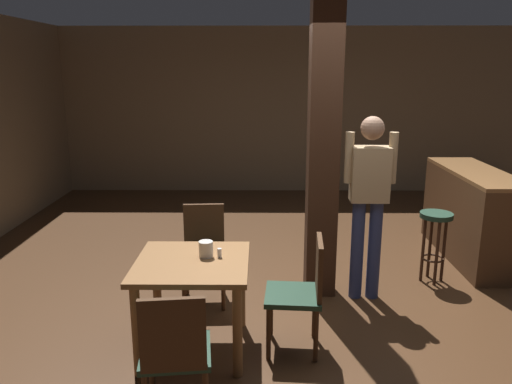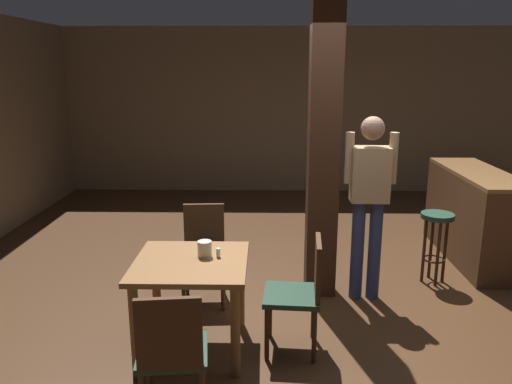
{
  "view_description": "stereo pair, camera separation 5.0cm",
  "coord_description": "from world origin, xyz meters",
  "px_view_note": "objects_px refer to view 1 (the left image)",
  "views": [
    {
      "loc": [
        -0.6,
        -4.19,
        2.14
      ],
      "look_at": [
        -0.63,
        0.25,
        1.02
      ],
      "focal_mm": 35.0,
      "sensor_mm": 36.0,
      "label": 1
    },
    {
      "loc": [
        -0.55,
        -4.18,
        2.14
      ],
      "look_at": [
        -0.63,
        0.25,
        1.02
      ],
      "focal_mm": 35.0,
      "sensor_mm": 36.0,
      "label": 2
    }
  ],
  "objects_px": {
    "chair_south": "(175,351)",
    "standing_person": "(369,195)",
    "chair_east": "(303,289)",
    "napkin_cup": "(206,249)",
    "bar_counter": "(465,214)",
    "bar_stool_near": "(435,231)",
    "chair_north": "(204,248)",
    "dining_table": "(193,278)",
    "salt_shaker": "(220,253)"
  },
  "relations": [
    {
      "from": "bar_counter",
      "to": "bar_stool_near",
      "type": "xyz_separation_m",
      "value": [
        -0.57,
        -0.67,
        0.02
      ]
    },
    {
      "from": "napkin_cup",
      "to": "bar_counter",
      "type": "xyz_separation_m",
      "value": [
        2.74,
        1.87,
        -0.27
      ]
    },
    {
      "from": "chair_north",
      "to": "bar_counter",
      "type": "distance_m",
      "value": 3.05
    },
    {
      "from": "chair_north",
      "to": "dining_table",
      "type": "bearing_deg",
      "value": -89.36
    },
    {
      "from": "chair_south",
      "to": "bar_stool_near",
      "type": "bearing_deg",
      "value": 43.38
    },
    {
      "from": "dining_table",
      "to": "chair_north",
      "type": "xyz_separation_m",
      "value": [
        -0.01,
        0.86,
        -0.09
      ]
    },
    {
      "from": "chair_south",
      "to": "bar_stool_near",
      "type": "xyz_separation_m",
      "value": [
        2.27,
        2.14,
        0.03
      ]
    },
    {
      "from": "chair_north",
      "to": "salt_shaker",
      "type": "relative_size",
      "value": 12.5
    },
    {
      "from": "bar_stool_near",
      "to": "salt_shaker",
      "type": "bearing_deg",
      "value": -149.58
    },
    {
      "from": "standing_person",
      "to": "bar_stool_near",
      "type": "xyz_separation_m",
      "value": [
        0.77,
        0.37,
        -0.47
      ]
    },
    {
      "from": "chair_south",
      "to": "bar_counter",
      "type": "distance_m",
      "value": 3.99
    },
    {
      "from": "napkin_cup",
      "to": "salt_shaker",
      "type": "relative_size",
      "value": 1.73
    },
    {
      "from": "chair_south",
      "to": "standing_person",
      "type": "bearing_deg",
      "value": 49.82
    },
    {
      "from": "dining_table",
      "to": "salt_shaker",
      "type": "distance_m",
      "value": 0.27
    },
    {
      "from": "chair_east",
      "to": "bar_stool_near",
      "type": "relative_size",
      "value": 1.22
    },
    {
      "from": "standing_person",
      "to": "bar_counter",
      "type": "relative_size",
      "value": 1.01
    },
    {
      "from": "chair_south",
      "to": "salt_shaker",
      "type": "height_order",
      "value": "chair_south"
    },
    {
      "from": "chair_east",
      "to": "bar_counter",
      "type": "xyz_separation_m",
      "value": [
        2.0,
        1.96,
        0.01
      ]
    },
    {
      "from": "chair_south",
      "to": "bar_counter",
      "type": "xyz_separation_m",
      "value": [
        2.83,
        2.81,
        0.01
      ]
    },
    {
      "from": "chair_north",
      "to": "chair_south",
      "type": "height_order",
      "value": "same"
    },
    {
      "from": "chair_south",
      "to": "bar_counter",
      "type": "height_order",
      "value": "bar_counter"
    },
    {
      "from": "chair_east",
      "to": "chair_south",
      "type": "bearing_deg",
      "value": -134.21
    },
    {
      "from": "chair_east",
      "to": "napkin_cup",
      "type": "bearing_deg",
      "value": 173.53
    },
    {
      "from": "dining_table",
      "to": "bar_stool_near",
      "type": "bearing_deg",
      "value": 29.49
    },
    {
      "from": "napkin_cup",
      "to": "standing_person",
      "type": "distance_m",
      "value": 1.65
    },
    {
      "from": "napkin_cup",
      "to": "bar_counter",
      "type": "height_order",
      "value": "bar_counter"
    },
    {
      "from": "napkin_cup",
      "to": "bar_counter",
      "type": "bearing_deg",
      "value": 34.36
    },
    {
      "from": "chair_east",
      "to": "bar_counter",
      "type": "distance_m",
      "value": 2.8
    },
    {
      "from": "chair_north",
      "to": "chair_south",
      "type": "bearing_deg",
      "value": -89.51
    },
    {
      "from": "chair_east",
      "to": "bar_counter",
      "type": "bearing_deg",
      "value": 44.37
    },
    {
      "from": "bar_stool_near",
      "to": "chair_east",
      "type": "bearing_deg",
      "value": -138.12
    },
    {
      "from": "dining_table",
      "to": "napkin_cup",
      "type": "xyz_separation_m",
      "value": [
        0.1,
        0.08,
        0.2
      ]
    },
    {
      "from": "chair_east",
      "to": "bar_stool_near",
      "type": "xyz_separation_m",
      "value": [
        1.43,
        1.29,
        0.03
      ]
    },
    {
      "from": "dining_table",
      "to": "standing_person",
      "type": "bearing_deg",
      "value": 31.35
    },
    {
      "from": "dining_table",
      "to": "chair_east",
      "type": "height_order",
      "value": "chair_east"
    },
    {
      "from": "salt_shaker",
      "to": "napkin_cup",
      "type": "bearing_deg",
      "value": 172.75
    },
    {
      "from": "chair_east",
      "to": "chair_north",
      "type": "bearing_deg",
      "value": 134.55
    },
    {
      "from": "standing_person",
      "to": "bar_counter",
      "type": "xyz_separation_m",
      "value": [
        1.34,
        1.04,
        -0.48
      ]
    },
    {
      "from": "standing_person",
      "to": "bar_counter",
      "type": "bearing_deg",
      "value": 37.92
    },
    {
      "from": "salt_shaker",
      "to": "chair_south",
      "type": "bearing_deg",
      "value": -101.99
    },
    {
      "from": "chair_north",
      "to": "napkin_cup",
      "type": "bearing_deg",
      "value": -82.16
    },
    {
      "from": "chair_south",
      "to": "napkin_cup",
      "type": "distance_m",
      "value": 0.99
    },
    {
      "from": "chair_south",
      "to": "dining_table",
      "type": "bearing_deg",
      "value": 90.34
    },
    {
      "from": "dining_table",
      "to": "bar_counter",
      "type": "height_order",
      "value": "bar_counter"
    },
    {
      "from": "bar_counter",
      "to": "bar_stool_near",
      "type": "relative_size",
      "value": 2.35
    },
    {
      "from": "bar_stool_near",
      "to": "chair_north",
      "type": "bearing_deg",
      "value": -169.43
    },
    {
      "from": "dining_table",
      "to": "salt_shaker",
      "type": "bearing_deg",
      "value": 18.91
    },
    {
      "from": "chair_east",
      "to": "bar_counter",
      "type": "height_order",
      "value": "bar_counter"
    },
    {
      "from": "dining_table",
      "to": "bar_counter",
      "type": "relative_size",
      "value": 0.5
    },
    {
      "from": "bar_counter",
      "to": "chair_east",
      "type": "bearing_deg",
      "value": -135.63
    }
  ]
}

